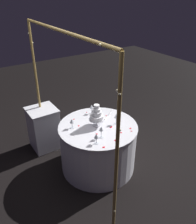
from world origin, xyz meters
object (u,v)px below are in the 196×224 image
side_table (44,128)px  wine_glass_3 (72,121)px  wine_glass_2 (92,107)px  tiered_cake (97,115)px  wine_glass_4 (101,129)px  wine_glass_0 (96,136)px  cake_knife (108,116)px  decorative_arch (65,91)px  main_table (98,147)px  wine_glass_1 (116,117)px

side_table → wine_glass_3: 0.93m
wine_glass_2 → tiered_cake: bearing=158.9°
side_table → wine_glass_4: wine_glass_4 is taller
side_table → wine_glass_0: bearing=-169.1°
wine_glass_2 → cake_knife: 0.28m
side_table → wine_glass_3: (-0.78, -0.16, 0.48)m
tiered_cake → wine_glass_0: bearing=146.5°
decorative_arch → wine_glass_0: bearing=-145.7°
main_table → cake_knife: 0.50m
wine_glass_2 → cake_knife: wine_glass_2 is taller
wine_glass_0 → wine_glass_4: (0.07, -0.12, 0.02)m
decorative_arch → wine_glass_0: decorative_arch is taller
main_table → tiered_cake: bearing=19.9°
main_table → wine_glass_2: bearing=-18.8°
decorative_arch → wine_glass_2: bearing=-58.2°
side_table → wine_glass_1: wine_glass_1 is taller
main_table → wine_glass_0: wine_glass_0 is taller
decorative_arch → tiered_cake: bearing=-87.2°
wine_glass_1 → wine_glass_3: (0.25, 0.58, -0.01)m
wine_glass_4 → cake_knife: size_ratio=0.65×
decorative_arch → wine_glass_1: decorative_arch is taller
wine_glass_2 → cake_knife: (-0.21, -0.16, -0.10)m
decorative_arch → main_table: decorative_arch is taller
wine_glass_2 → wine_glass_3: 0.50m
decorative_arch → cake_knife: (0.16, -0.76, -0.65)m
decorative_arch → main_table: 1.13m
side_table → wine_glass_3: size_ratio=5.05×
main_table → wine_glass_3: 0.60m
tiered_cake → wine_glass_0: 0.43m
wine_glass_1 → cake_knife: size_ratio=0.60×
wine_glass_1 → wine_glass_4: wine_glass_4 is taller
cake_knife → decorative_arch: bearing=102.1°
main_table → wine_glass_4: 0.57m
wine_glass_2 → main_table: bearing=161.2°
wine_glass_1 → wine_glass_3: bearing=66.5°
wine_glass_4 → tiered_cake: bearing=-21.5°
cake_knife → tiered_cake: bearing=115.6°
wine_glass_1 → decorative_arch: bearing=82.7°
tiered_cake → wine_glass_2: (0.35, -0.13, -0.06)m
side_table → wine_glass_1: bearing=-144.2°
wine_glass_1 → cake_knife: bearing=-6.4°
wine_glass_1 → wine_glass_2: wine_glass_1 is taller
wine_glass_0 → wine_glass_3: wine_glass_3 is taller
side_table → cake_knife: bearing=-135.1°
side_table → wine_glass_3: bearing=-168.4°
wine_glass_2 → decorative_arch: bearing=121.8°
wine_glass_1 → cake_knife: 0.28m
main_table → wine_glass_4: (-0.26, 0.12, 0.50)m
wine_glass_4 → cake_knife: wine_glass_4 is taller
main_table → wine_glass_3: bearing=64.0°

